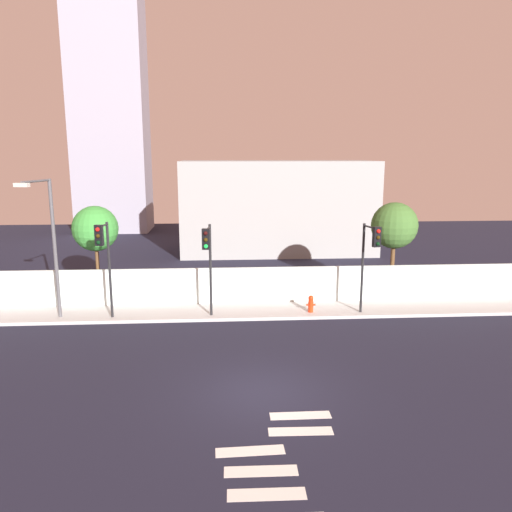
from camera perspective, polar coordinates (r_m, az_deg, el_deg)
ground_plane at (r=16.77m, az=0.68°, el=-15.24°), size 80.00×80.00×0.00m
sidewalk at (r=24.32m, az=-0.79°, el=-6.33°), size 36.00×2.40×0.15m
perimeter_wall at (r=25.28m, az=-0.95°, el=-3.32°), size 36.00×0.18×1.80m
crosswalk_marking at (r=13.61m, az=2.53°, el=-22.20°), size 3.38×4.70×0.01m
traffic_light_left at (r=22.11m, az=-5.49°, el=0.45°), size 0.36×1.64×4.29m
traffic_light_center at (r=23.20m, az=12.91°, el=0.66°), size 0.51×1.38×4.26m
traffic_light_right at (r=22.95m, az=-16.96°, el=0.60°), size 0.39×1.20×4.43m
street_lamp_curbside at (r=23.92m, az=-22.45°, el=2.04°), size 0.85×2.18×6.33m
fire_hydrant at (r=24.00m, az=6.27°, el=-5.36°), size 0.44×0.26×0.82m
roadside_tree_leftmost at (r=26.58m, az=-17.85°, el=2.96°), size 2.30×2.30×4.99m
roadside_tree_midleft at (r=27.27m, az=15.50°, el=3.33°), size 2.43×2.43×5.08m
low_building_distant at (r=38.83m, az=2.46°, el=5.62°), size 14.65×6.00×7.02m
tower_on_skyline at (r=52.23m, az=-16.65°, el=20.48°), size 6.87×5.00×32.01m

